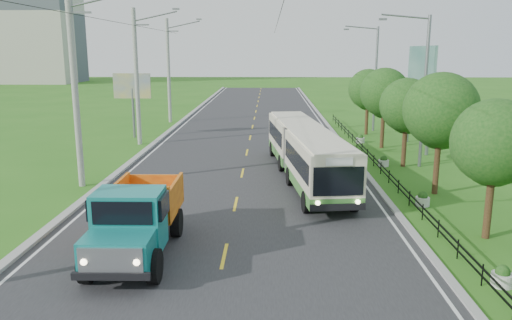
{
  "coord_description": "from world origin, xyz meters",
  "views": [
    {
      "loc": [
        1.52,
        -16.13,
        6.97
      ],
      "look_at": [
        0.92,
        6.95,
        1.9
      ],
      "focal_mm": 35.0,
      "sensor_mm": 36.0,
      "label": 1
    }
  ],
  "objects_px": {
    "tree_back": "(368,91)",
    "dump_truck": "(136,215)",
    "planter_near": "(423,200)",
    "tree_fourth": "(407,108)",
    "streetlight_far": "(374,75)",
    "tree_third": "(441,114)",
    "planter_far": "(360,139)",
    "tree_fifth": "(385,95)",
    "planter_mid": "(384,162)",
    "billboard_left": "(132,90)",
    "bus": "(305,149)",
    "planter_front": "(502,277)",
    "pole_near": "(76,89)",
    "pole_far": "(169,70)",
    "tree_second": "(495,146)",
    "streetlight_mid": "(422,86)",
    "pole_mid": "(137,77)",
    "billboard_right": "(421,74)"
  },
  "relations": [
    {
      "from": "tree_fourth",
      "to": "streetlight_far",
      "type": "height_order",
      "value": "streetlight_far"
    },
    {
      "from": "bus",
      "to": "planter_near",
      "type": "bearing_deg",
      "value": -50.45
    },
    {
      "from": "planter_front",
      "to": "pole_near",
      "type": "bearing_deg",
      "value": 146.88
    },
    {
      "from": "planter_mid",
      "to": "billboard_left",
      "type": "relative_size",
      "value": 0.13
    },
    {
      "from": "planter_far",
      "to": "tree_fifth",
      "type": "bearing_deg",
      "value": -55.95
    },
    {
      "from": "tree_second",
      "to": "tree_fifth",
      "type": "bearing_deg",
      "value": 90.0
    },
    {
      "from": "planter_mid",
      "to": "dump_truck",
      "type": "relative_size",
      "value": 0.11
    },
    {
      "from": "tree_back",
      "to": "planter_near",
      "type": "relative_size",
      "value": 8.21
    },
    {
      "from": "planter_front",
      "to": "billboard_left",
      "type": "relative_size",
      "value": 0.13
    },
    {
      "from": "tree_fourth",
      "to": "planter_mid",
      "type": "distance_m",
      "value": 3.53
    },
    {
      "from": "pole_far",
      "to": "tree_second",
      "type": "xyz_separation_m",
      "value": [
        18.12,
        -30.86,
        -1.57
      ]
    },
    {
      "from": "tree_back",
      "to": "dump_truck",
      "type": "xyz_separation_m",
      "value": [
        -12.86,
        -26.1,
        -2.2
      ]
    },
    {
      "from": "streetlight_far",
      "to": "planter_front",
      "type": "distance_m",
      "value": 30.42
    },
    {
      "from": "pole_mid",
      "to": "dump_truck",
      "type": "xyz_separation_m",
      "value": [
        5.26,
        -20.96,
        -3.64
      ]
    },
    {
      "from": "tree_fifth",
      "to": "planter_far",
      "type": "relative_size",
      "value": 8.66
    },
    {
      "from": "billboard_left",
      "to": "dump_truck",
      "type": "xyz_separation_m",
      "value": [
        6.5,
        -23.96,
        -2.42
      ]
    },
    {
      "from": "pole_mid",
      "to": "tree_fifth",
      "type": "height_order",
      "value": "pole_mid"
    },
    {
      "from": "tree_second",
      "to": "billboard_right",
      "type": "xyz_separation_m",
      "value": [
        2.44,
        17.86,
        1.83
      ]
    },
    {
      "from": "tree_second",
      "to": "tree_back",
      "type": "height_order",
      "value": "tree_back"
    },
    {
      "from": "pole_near",
      "to": "streetlight_far",
      "type": "height_order",
      "value": "pole_near"
    },
    {
      "from": "planter_far",
      "to": "tree_third",
      "type": "bearing_deg",
      "value": -84.82
    },
    {
      "from": "streetlight_mid",
      "to": "bus",
      "type": "bearing_deg",
      "value": -156.07
    },
    {
      "from": "tree_fourth",
      "to": "planter_far",
      "type": "xyz_separation_m",
      "value": [
        -1.26,
        7.86,
        -3.3
      ]
    },
    {
      "from": "tree_third",
      "to": "streetlight_far",
      "type": "bearing_deg",
      "value": 87.73
    },
    {
      "from": "planter_far",
      "to": "dump_truck",
      "type": "height_order",
      "value": "dump_truck"
    },
    {
      "from": "tree_fourth",
      "to": "dump_truck",
      "type": "bearing_deg",
      "value": -132.38
    },
    {
      "from": "streetlight_mid",
      "to": "planter_front",
      "type": "xyz_separation_m",
      "value": [
        -2.04,
        -16.0,
        -4.62
      ]
    },
    {
      "from": "pole_far",
      "to": "dump_truck",
      "type": "relative_size",
      "value": 1.63
    },
    {
      "from": "pole_far",
      "to": "streetlight_far",
      "type": "relative_size",
      "value": 1.1
    },
    {
      "from": "billboard_left",
      "to": "tree_third",
      "type": "bearing_deg",
      "value": -39.33
    },
    {
      "from": "billboard_left",
      "to": "tree_second",
      "type": "bearing_deg",
      "value": -48.48
    },
    {
      "from": "pole_far",
      "to": "billboard_right",
      "type": "bearing_deg",
      "value": -32.3
    },
    {
      "from": "streetlight_mid",
      "to": "billboard_right",
      "type": "distance_m",
      "value": 6.24
    },
    {
      "from": "tree_fifth",
      "to": "planter_mid",
      "type": "xyz_separation_m",
      "value": [
        -1.26,
        -6.14,
        -3.57
      ]
    },
    {
      "from": "tree_third",
      "to": "dump_truck",
      "type": "bearing_deg",
      "value": -147.81
    },
    {
      "from": "pole_mid",
      "to": "billboard_left",
      "type": "bearing_deg",
      "value": 112.42
    },
    {
      "from": "pole_near",
      "to": "tree_back",
      "type": "relative_size",
      "value": 1.82
    },
    {
      "from": "tree_third",
      "to": "planter_far",
      "type": "height_order",
      "value": "tree_third"
    },
    {
      "from": "pole_near",
      "to": "planter_mid",
      "type": "xyz_separation_m",
      "value": [
        16.86,
        5.0,
        -4.81
      ]
    },
    {
      "from": "planter_near",
      "to": "tree_fourth",
      "type": "bearing_deg",
      "value": 81.23
    },
    {
      "from": "streetlight_far",
      "to": "bus",
      "type": "distance_m",
      "value": 18.84
    },
    {
      "from": "tree_fourth",
      "to": "dump_truck",
      "type": "relative_size",
      "value": 0.88
    },
    {
      "from": "tree_fifth",
      "to": "planter_near",
      "type": "height_order",
      "value": "tree_fifth"
    },
    {
      "from": "tree_fourth",
      "to": "streetlight_far",
      "type": "xyz_separation_m",
      "value": [
        0.79,
        13.86,
        1.32
      ]
    },
    {
      "from": "tree_fifth",
      "to": "streetlight_far",
      "type": "xyz_separation_m",
      "value": [
        0.79,
        7.86,
        1.05
      ]
    },
    {
      "from": "streetlight_mid",
      "to": "planter_near",
      "type": "relative_size",
      "value": 13.54
    },
    {
      "from": "tree_back",
      "to": "billboard_left",
      "type": "bearing_deg",
      "value": -173.69
    },
    {
      "from": "streetlight_mid",
      "to": "planter_mid",
      "type": "bearing_deg",
      "value": -180.0
    },
    {
      "from": "tree_second",
      "to": "bus",
      "type": "xyz_separation_m",
      "value": [
        -6.31,
        8.71,
        -1.83
      ]
    },
    {
      "from": "tree_fifth",
      "to": "planter_front",
      "type": "height_order",
      "value": "tree_fifth"
    }
  ]
}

